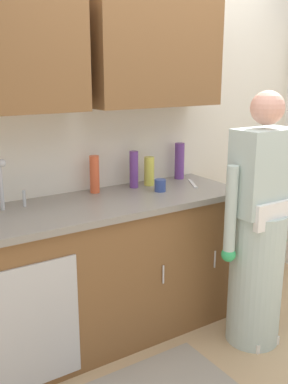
# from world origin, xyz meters

# --- Properties ---
(ground_plane) EXTENTS (9.00, 9.00, 0.00)m
(ground_plane) POSITION_xyz_m (0.00, 0.00, 0.00)
(ground_plane) COLOR tan
(kitchen_wall_with_uppers) EXTENTS (4.80, 0.44, 2.70)m
(kitchen_wall_with_uppers) POSITION_xyz_m (-0.14, 0.99, 1.48)
(kitchen_wall_with_uppers) COLOR silver
(kitchen_wall_with_uppers) RESTS_ON ground
(counter_cabinet) EXTENTS (1.90, 0.62, 0.90)m
(counter_cabinet) POSITION_xyz_m (-0.55, 0.70, 0.45)
(counter_cabinet) COLOR brown
(counter_cabinet) RESTS_ON ground
(countertop) EXTENTS (1.96, 0.66, 0.04)m
(countertop) POSITION_xyz_m (-0.55, 0.70, 0.92)
(countertop) COLOR gray
(countertop) RESTS_ON counter_cabinet
(sink) EXTENTS (0.50, 0.36, 0.35)m
(sink) POSITION_xyz_m (-1.06, 0.71, 0.93)
(sink) COLOR #B7BABF
(sink) RESTS_ON counter_cabinet
(person_at_sink) EXTENTS (0.55, 0.34, 1.62)m
(person_at_sink) POSITION_xyz_m (0.27, 0.12, 0.69)
(person_at_sink) COLOR white
(person_at_sink) RESTS_ON ground
(bottle_cleaner_spray) EXTENTS (0.07, 0.07, 0.27)m
(bottle_cleaner_spray) POSITION_xyz_m (0.25, 0.92, 1.07)
(bottle_cleaner_spray) COLOR #66388C
(bottle_cleaner_spray) RESTS_ON countertop
(bottle_soap) EXTENTS (0.07, 0.07, 0.20)m
(bottle_soap) POSITION_xyz_m (-0.05, 0.87, 1.04)
(bottle_soap) COLOR #D8D14C
(bottle_soap) RESTS_ON countertop
(bottle_water_tall) EXTENTS (0.06, 0.06, 0.26)m
(bottle_water_tall) POSITION_xyz_m (-0.18, 0.88, 1.07)
(bottle_water_tall) COLOR #66388C
(bottle_water_tall) RESTS_ON countertop
(bottle_water_short) EXTENTS (0.06, 0.06, 0.25)m
(bottle_water_short) POSITION_xyz_m (-0.47, 0.90, 1.06)
(bottle_water_short) COLOR #E05933
(bottle_water_short) RESTS_ON countertop
(cup_by_sink) EXTENTS (0.08, 0.08, 0.08)m
(cup_by_sink) POSITION_xyz_m (-0.08, 0.69, 0.98)
(cup_by_sink) COLOR #33478C
(cup_by_sink) RESTS_ON countertop
(knife_on_counter) EXTENTS (0.13, 0.22, 0.01)m
(knife_on_counter) POSITION_xyz_m (0.23, 0.73, 0.94)
(knife_on_counter) COLOR silver
(knife_on_counter) RESTS_ON countertop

